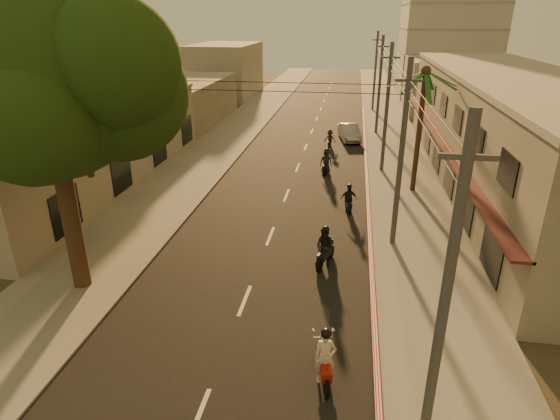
# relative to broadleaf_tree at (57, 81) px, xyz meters

# --- Properties ---
(ground) EXTENTS (160.00, 160.00, 0.00)m
(ground) POSITION_rel_broadleaf_tree_xyz_m (6.61, -2.14, -8.48)
(ground) COLOR #383023
(ground) RESTS_ON ground
(road) EXTENTS (10.00, 140.00, 0.02)m
(road) POSITION_rel_broadleaf_tree_xyz_m (6.61, 17.86, -8.47)
(road) COLOR black
(road) RESTS_ON ground
(sidewalk_right) EXTENTS (5.00, 140.00, 0.12)m
(sidewalk_right) POSITION_rel_broadleaf_tree_xyz_m (14.11, 17.86, -8.42)
(sidewalk_right) COLOR slate
(sidewalk_right) RESTS_ON ground
(sidewalk_left) EXTENTS (5.00, 140.00, 0.12)m
(sidewalk_left) POSITION_rel_broadleaf_tree_xyz_m (-0.89, 17.86, -8.42)
(sidewalk_left) COLOR slate
(sidewalk_left) RESTS_ON ground
(curb_stripe) EXTENTS (0.20, 60.00, 0.20)m
(curb_stripe) POSITION_rel_broadleaf_tree_xyz_m (11.71, 12.86, -8.38)
(curb_stripe) COLOR red
(curb_stripe) RESTS_ON ground
(shophouse_row) EXTENTS (8.80, 34.20, 7.30)m
(shophouse_row) POSITION_rel_broadleaf_tree_xyz_m (20.57, 15.86, -4.83)
(shophouse_row) COLOR gray
(shophouse_row) RESTS_ON ground
(left_building) EXTENTS (8.20, 24.20, 5.20)m
(left_building) POSITION_rel_broadleaf_tree_xyz_m (-7.37, 11.86, -5.88)
(left_building) COLOR gray
(left_building) RESTS_ON ground
(broadleaf_tree) EXTENTS (9.60, 8.70, 12.10)m
(broadleaf_tree) POSITION_rel_broadleaf_tree_xyz_m (0.00, 0.00, 0.00)
(broadleaf_tree) COLOR black
(broadleaf_tree) RESTS_ON ground
(palm_tree) EXTENTS (5.00, 5.00, 8.20)m
(palm_tree) POSITION_rel_broadleaf_tree_xyz_m (14.61, 13.86, -1.33)
(palm_tree) COLOR black
(palm_tree) RESTS_ON ground
(utility_poles) EXTENTS (1.20, 48.26, 9.00)m
(utility_poles) POSITION_rel_broadleaf_tree_xyz_m (12.81, 17.86, -1.94)
(utility_poles) COLOR #38383A
(utility_poles) RESTS_ON ground
(filler_right) EXTENTS (8.00, 14.00, 6.00)m
(filler_right) POSITION_rel_broadleaf_tree_xyz_m (20.61, 42.86, -5.48)
(filler_right) COLOR gray
(filler_right) RESTS_ON ground
(filler_left_near) EXTENTS (8.00, 14.00, 4.40)m
(filler_left_near) POSITION_rel_broadleaf_tree_xyz_m (-7.39, 31.86, -6.28)
(filler_left_near) COLOR gray
(filler_left_near) RESTS_ON ground
(filler_left_far) EXTENTS (8.00, 14.00, 7.00)m
(filler_left_far) POSITION_rel_broadleaf_tree_xyz_m (-7.39, 49.86, -4.98)
(filler_left_far) COLOR gray
(filler_left_far) RESTS_ON ground
(scooter_red) EXTENTS (0.92, 2.00, 1.98)m
(scooter_red) POSITION_rel_broadleaf_tree_xyz_m (10.07, -4.12, -7.60)
(scooter_red) COLOR black
(scooter_red) RESTS_ON ground
(scooter_mid_a) EXTENTS (1.33, 1.96, 2.00)m
(scooter_mid_a) POSITION_rel_broadleaf_tree_xyz_m (9.60, 3.20, -7.57)
(scooter_mid_a) COLOR black
(scooter_mid_a) RESTS_ON ground
(scooter_mid_b) EXTENTS (1.09, 1.73, 1.71)m
(scooter_mid_b) POSITION_rel_broadleaf_tree_xyz_m (10.54, 9.82, -7.70)
(scooter_mid_b) COLOR black
(scooter_mid_b) RESTS_ON ground
(scooter_far_a) EXTENTS (0.91, 1.89, 1.86)m
(scooter_far_a) POSITION_rel_broadleaf_tree_xyz_m (8.79, 16.77, -7.64)
(scooter_far_a) COLOR black
(scooter_far_a) RESTS_ON ground
(scooter_far_b) EXTENTS (1.03, 1.66, 1.62)m
(scooter_far_b) POSITION_rel_broadleaf_tree_xyz_m (8.68, 23.90, -7.74)
(scooter_far_b) COLOR black
(scooter_far_b) RESTS_ON ground
(parked_car) EXTENTS (3.19, 4.95, 1.44)m
(parked_car) POSITION_rel_broadleaf_tree_xyz_m (10.30, 26.91, -7.76)
(parked_car) COLOR gray
(parked_car) RESTS_ON ground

